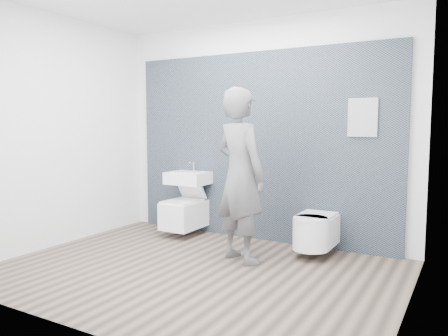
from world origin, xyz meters
The scene contains 8 objects.
ground centered at (0.00, 0.00, 0.00)m, with size 4.00×4.00×0.00m, color brown.
room_shell centered at (0.00, 0.00, 1.74)m, with size 4.00×4.00×4.00m.
tile_wall centered at (0.00, 1.47, 0.00)m, with size 3.60×0.06×2.40m, color black.
washbasin centered at (-0.93, 1.24, 0.77)m, with size 0.54×0.41×0.41m.
toilet_square centered at (-0.93, 1.14, 0.30)m, with size 0.42×0.61×0.76m.
toilet_rounded centered at (0.89, 1.10, 0.29)m, with size 0.40×0.68×0.36m.
info_placard centered at (1.32, 1.43, 0.00)m, with size 0.32×0.03×0.43m, color silver.
visitor centered at (0.24, 0.53, 0.94)m, with size 0.68×0.45×1.87m, color #5B5B60.
Camera 1 is at (2.41, -3.60, 1.47)m, focal length 35.00 mm.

